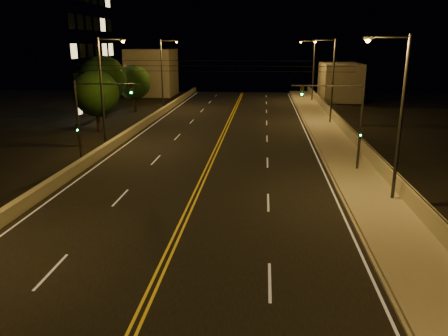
# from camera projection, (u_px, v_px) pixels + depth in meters

# --- Properties ---
(road) EXTENTS (18.00, 120.00, 0.02)m
(road) POSITION_uv_depth(u_px,v_px,m) (195.00, 197.00, 26.75)
(road) COLOR black
(road) RESTS_ON ground
(sidewalk) EXTENTS (3.60, 120.00, 0.30)m
(sidewalk) POSITION_uv_depth(u_px,v_px,m) (375.00, 201.00, 25.77)
(sidewalk) COLOR gray
(sidewalk) RESTS_ON ground
(curb) EXTENTS (0.14, 120.00, 0.15)m
(curb) POSITION_uv_depth(u_px,v_px,m) (343.00, 201.00, 25.96)
(curb) COLOR gray
(curb) RESTS_ON ground
(parapet_wall) EXTENTS (0.30, 120.00, 1.00)m
(parapet_wall) POSITION_uv_depth(u_px,v_px,m) (405.00, 191.00, 25.45)
(parapet_wall) COLOR #A09B85
(parapet_wall) RESTS_ON sidewalk
(jersey_barrier) EXTENTS (0.45, 120.00, 0.80)m
(jersey_barrier) POSITION_uv_depth(u_px,v_px,m) (48.00, 187.00, 27.45)
(jersey_barrier) COLOR #A09B85
(jersey_barrier) RESTS_ON ground
(distant_building_right) EXTENTS (6.00, 10.00, 5.96)m
(distant_building_right) POSITION_uv_depth(u_px,v_px,m) (340.00, 82.00, 71.85)
(distant_building_right) COLOR gray
(distant_building_right) RESTS_ON ground
(distant_building_left) EXTENTS (8.00, 8.00, 8.08)m
(distant_building_left) POSITION_uv_depth(u_px,v_px,m) (152.00, 72.00, 78.12)
(distant_building_left) COLOR gray
(distant_building_left) RESTS_ON ground
(parapet_rail) EXTENTS (0.06, 120.00, 0.06)m
(parapet_rail) POSITION_uv_depth(u_px,v_px,m) (406.00, 182.00, 25.30)
(parapet_rail) COLOR black
(parapet_rail) RESTS_ON parapet_wall
(lane_markings) EXTENTS (17.32, 116.00, 0.00)m
(lane_markings) POSITION_uv_depth(u_px,v_px,m) (194.00, 197.00, 26.68)
(lane_markings) COLOR silver
(lane_markings) RESTS_ON road
(streetlight_1) EXTENTS (2.55, 0.28, 9.58)m
(streetlight_1) POSITION_uv_depth(u_px,v_px,m) (397.00, 110.00, 24.38)
(streetlight_1) COLOR #2D2D33
(streetlight_1) RESTS_ON ground
(streetlight_2) EXTENTS (2.55, 0.28, 9.58)m
(streetlight_2) POSITION_uv_depth(u_px,v_px,m) (331.00, 76.00, 49.13)
(streetlight_2) COLOR #2D2D33
(streetlight_2) RESTS_ON ground
(streetlight_3) EXTENTS (2.55, 0.28, 9.58)m
(streetlight_3) POSITION_uv_depth(u_px,v_px,m) (312.00, 67.00, 68.73)
(streetlight_3) COLOR #2D2D33
(streetlight_3) RESTS_ON ground
(streetlight_5) EXTENTS (2.55, 0.28, 9.58)m
(streetlight_5) POSITION_uv_depth(u_px,v_px,m) (104.00, 86.00, 38.36)
(streetlight_5) COLOR #2D2D33
(streetlight_5) RESTS_ON ground
(streetlight_6) EXTENTS (2.55, 0.28, 9.58)m
(streetlight_6) POSITION_uv_depth(u_px,v_px,m) (164.00, 70.00, 60.75)
(streetlight_6) COLOR #2D2D33
(streetlight_6) RESTS_ON ground
(traffic_signal_right) EXTENTS (5.11, 0.31, 6.44)m
(traffic_signal_right) POSITION_uv_depth(u_px,v_px,m) (348.00, 117.00, 30.90)
(traffic_signal_right) COLOR #2D2D33
(traffic_signal_right) RESTS_ON ground
(traffic_signal_left) EXTENTS (5.11, 0.31, 6.44)m
(traffic_signal_left) POSITION_uv_depth(u_px,v_px,m) (90.00, 114.00, 32.54)
(traffic_signal_left) COLOR #2D2D33
(traffic_signal_left) RESTS_ON ground
(overhead_wires) EXTENTS (22.00, 0.03, 0.83)m
(overhead_wires) POSITION_uv_depth(u_px,v_px,m) (212.00, 66.00, 33.81)
(overhead_wires) COLOR black
(tree_0) EXTENTS (4.73, 4.73, 6.41)m
(tree_0) POSITION_uv_depth(u_px,v_px,m) (96.00, 94.00, 45.58)
(tree_0) COLOR black
(tree_0) RESTS_ON ground
(tree_1) EXTENTS (5.66, 5.66, 7.67)m
(tree_1) POSITION_uv_depth(u_px,v_px,m) (103.00, 79.00, 53.50)
(tree_1) COLOR black
(tree_1) RESTS_ON ground
(tree_2) EXTENTS (4.62, 4.62, 6.27)m
(tree_2) POSITION_uv_depth(u_px,v_px,m) (134.00, 82.00, 59.49)
(tree_2) COLOR black
(tree_2) RESTS_ON ground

